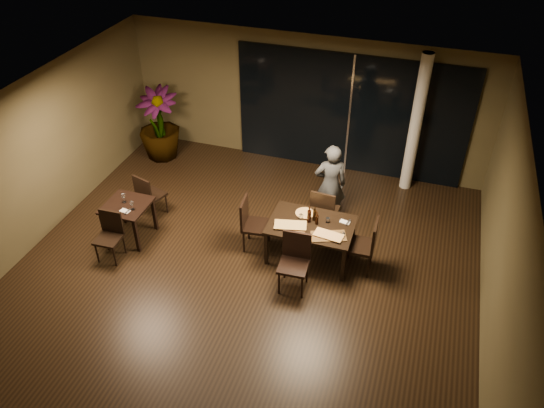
# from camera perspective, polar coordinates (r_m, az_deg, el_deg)

# --- Properties ---
(ground) EXTENTS (8.00, 8.00, 0.00)m
(ground) POSITION_cam_1_polar(r_m,az_deg,el_deg) (9.49, -3.08, -7.41)
(ground) COLOR black
(ground) RESTS_ON ground
(wall_back) EXTENTS (8.00, 0.10, 3.00)m
(wall_back) POSITION_cam_1_polar(r_m,az_deg,el_deg) (11.85, 3.69, 11.03)
(wall_back) COLOR #494127
(wall_back) RESTS_ON ground
(wall_left) EXTENTS (0.10, 8.00, 3.00)m
(wall_left) POSITION_cam_1_polar(r_m,az_deg,el_deg) (10.49, -24.60, 3.98)
(wall_left) COLOR #494127
(wall_left) RESTS_ON ground
(wall_right) EXTENTS (0.10, 8.00, 3.00)m
(wall_right) POSITION_cam_1_polar(r_m,az_deg,el_deg) (8.24, 24.05, -5.28)
(wall_right) COLOR #494127
(wall_right) RESTS_ON ground
(ceiling) EXTENTS (8.00, 8.00, 0.04)m
(ceiling) POSITION_cam_1_polar(r_m,az_deg,el_deg) (7.72, -3.80, 9.01)
(ceiling) COLOR silver
(ceiling) RESTS_ON wall_back
(window_panel) EXTENTS (5.00, 0.06, 2.70)m
(window_panel) POSITION_cam_1_polar(r_m,az_deg,el_deg) (11.66, 8.36, 9.44)
(window_panel) COLOR black
(window_panel) RESTS_ON ground
(column) EXTENTS (0.24, 0.24, 3.00)m
(column) POSITION_cam_1_polar(r_m,az_deg,el_deg) (11.21, 15.20, 8.22)
(column) COLOR silver
(column) RESTS_ON ground
(main_table) EXTENTS (1.50, 1.00, 0.75)m
(main_table) POSITION_cam_1_polar(r_m,az_deg,el_deg) (9.39, 4.24, -2.51)
(main_table) COLOR black
(main_table) RESTS_ON ground
(side_table) EXTENTS (0.80, 0.80, 0.75)m
(side_table) POSITION_cam_1_polar(r_m,az_deg,el_deg) (10.22, -15.29, -0.63)
(side_table) COLOR black
(side_table) RESTS_ON ground
(chair_main_far) EXTENTS (0.51, 0.51, 1.02)m
(chair_main_far) POSITION_cam_1_polar(r_m,az_deg,el_deg) (10.00, 5.61, -0.63)
(chair_main_far) COLOR black
(chair_main_far) RESTS_ON ground
(chair_main_near) EXTENTS (0.51, 0.51, 1.05)m
(chair_main_near) POSITION_cam_1_polar(r_m,az_deg,el_deg) (8.89, 2.48, -5.87)
(chair_main_near) COLOR black
(chair_main_near) RESTS_ON ground
(chair_main_left) EXTENTS (0.54, 0.54, 1.05)m
(chair_main_left) POSITION_cam_1_polar(r_m,az_deg,el_deg) (9.65, -2.25, -1.87)
(chair_main_left) COLOR black
(chair_main_left) RESTS_ON ground
(chair_main_right) EXTENTS (0.50, 0.50, 1.06)m
(chair_main_right) POSITION_cam_1_polar(r_m,az_deg,el_deg) (9.31, 10.07, -4.15)
(chair_main_right) COLOR black
(chair_main_right) RESTS_ON ground
(chair_side_far) EXTENTS (0.56, 0.56, 0.97)m
(chair_side_far) POSITION_cam_1_polar(r_m,az_deg,el_deg) (10.70, -13.18, 1.07)
(chair_side_far) COLOR black
(chair_side_far) RESTS_ON ground
(chair_side_near) EXTENTS (0.45, 0.45, 0.93)m
(chair_side_near) POSITION_cam_1_polar(r_m,az_deg,el_deg) (9.93, -17.03, -2.98)
(chair_side_near) COLOR black
(chair_side_near) RESTS_ON ground
(diner) EXTENTS (0.68, 0.56, 1.71)m
(diner) POSITION_cam_1_polar(r_m,az_deg,el_deg) (10.18, 6.27, 2.08)
(diner) COLOR #313336
(diner) RESTS_ON ground
(potted_plant) EXTENTS (1.01, 1.01, 1.69)m
(potted_plant) POSITION_cam_1_polar(r_m,az_deg,el_deg) (12.53, -12.07, 8.41)
(potted_plant) COLOR #214717
(potted_plant) RESTS_ON ground
(pizza_board_left) EXTENTS (0.58, 0.33, 0.01)m
(pizza_board_left) POSITION_cam_1_polar(r_m,az_deg,el_deg) (9.27, 1.98, -2.38)
(pizza_board_left) COLOR #4F3219
(pizza_board_left) RESTS_ON main_table
(pizza_board_right) EXTENTS (0.66, 0.49, 0.01)m
(pizza_board_right) POSITION_cam_1_polar(r_m,az_deg,el_deg) (9.10, 6.10, -3.45)
(pizza_board_right) COLOR #4E3519
(pizza_board_right) RESTS_ON main_table
(oblong_pizza_left) EXTENTS (0.58, 0.37, 0.02)m
(oblong_pizza_left) POSITION_cam_1_polar(r_m,az_deg,el_deg) (9.26, 1.98, -2.30)
(oblong_pizza_left) COLOR #68090C
(oblong_pizza_left) RESTS_ON pizza_board_left
(oblong_pizza_right) EXTENTS (0.50, 0.28, 0.02)m
(oblong_pizza_right) POSITION_cam_1_polar(r_m,az_deg,el_deg) (9.09, 6.10, -3.37)
(oblong_pizza_right) COLOR #671309
(oblong_pizza_right) RESTS_ON pizza_board_right
(round_pizza) EXTENTS (0.33, 0.33, 0.01)m
(round_pizza) POSITION_cam_1_polar(r_m,az_deg,el_deg) (9.57, 3.54, -1.00)
(round_pizza) COLOR #AB2113
(round_pizza) RESTS_ON main_table
(bottle_a) EXTENTS (0.07, 0.07, 0.32)m
(bottle_a) POSITION_cam_1_polar(r_m,az_deg,el_deg) (9.30, 4.02, -1.12)
(bottle_a) COLOR black
(bottle_a) RESTS_ON main_table
(bottle_b) EXTENTS (0.06, 0.06, 0.26)m
(bottle_b) POSITION_cam_1_polar(r_m,az_deg,el_deg) (9.28, 4.86, -1.51)
(bottle_b) COLOR black
(bottle_b) RESTS_ON main_table
(bottle_c) EXTENTS (0.06, 0.06, 0.28)m
(bottle_c) POSITION_cam_1_polar(r_m,az_deg,el_deg) (9.35, 4.60, -1.05)
(bottle_c) COLOR black
(bottle_c) RESTS_ON main_table
(tumbler_left) EXTENTS (0.07, 0.07, 0.09)m
(tumbler_left) POSITION_cam_1_polar(r_m,az_deg,el_deg) (9.43, 3.13, -1.34)
(tumbler_left) COLOR white
(tumbler_left) RESTS_ON main_table
(tumbler_right) EXTENTS (0.07, 0.07, 0.09)m
(tumbler_right) POSITION_cam_1_polar(r_m,az_deg,el_deg) (9.39, 6.02, -1.73)
(tumbler_right) COLOR white
(tumbler_right) RESTS_ON main_table
(napkin_near) EXTENTS (0.20, 0.14, 0.01)m
(napkin_near) POSITION_cam_1_polar(r_m,az_deg,el_deg) (9.15, 7.32, -3.31)
(napkin_near) COLOR white
(napkin_near) RESTS_ON main_table
(napkin_far) EXTENTS (0.20, 0.13, 0.01)m
(napkin_far) POSITION_cam_1_polar(r_m,az_deg,el_deg) (9.44, 7.85, -1.94)
(napkin_far) COLOR white
(napkin_far) RESTS_ON main_table
(wine_glass_a) EXTENTS (0.08, 0.08, 0.19)m
(wine_glass_a) POSITION_cam_1_polar(r_m,az_deg,el_deg) (10.16, -15.67, 0.63)
(wine_glass_a) COLOR white
(wine_glass_a) RESTS_ON side_table
(wine_glass_b) EXTENTS (0.08, 0.08, 0.17)m
(wine_glass_b) POSITION_cam_1_polar(r_m,az_deg,el_deg) (9.94, -14.83, -0.15)
(wine_glass_b) COLOR white
(wine_glass_b) RESTS_ON side_table
(side_napkin) EXTENTS (0.19, 0.14, 0.01)m
(side_napkin) POSITION_cam_1_polar(r_m,az_deg,el_deg) (9.97, -15.54, -0.73)
(side_napkin) COLOR silver
(side_napkin) RESTS_ON side_table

